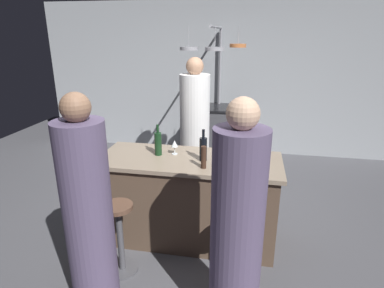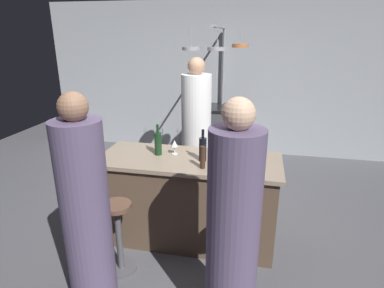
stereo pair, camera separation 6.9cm
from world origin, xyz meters
The scene contains 19 objects.
ground_plane centered at (0.00, 0.00, 0.00)m, with size 9.00×9.00×0.00m, color #4C4C51.
back_wall centered at (0.00, 2.85, 1.30)m, with size 6.40×0.16×2.60m, color #9EA3A8.
kitchen_island centered at (0.00, 0.00, 0.45)m, with size 1.80×0.72×0.90m.
stove_range centered at (0.00, 2.45, 0.45)m, with size 0.80×0.64×0.89m.
chef centered at (-0.14, 1.05, 0.83)m, with size 0.38×0.38×1.80m.
bar_stool_right centered at (0.56, -0.62, 0.38)m, with size 0.28×0.28×0.68m.
guest_right centered at (0.53, -0.99, 0.79)m, with size 0.36×0.36×1.71m.
bar_stool_left centered at (-0.50, -0.62, 0.38)m, with size 0.28×0.28×0.68m.
guest_left centered at (-0.57, -0.98, 0.79)m, with size 0.36×0.36×1.70m.
overhead_pot_rack centered at (0.00, 1.93, 1.67)m, with size 0.88×1.38×2.17m.
pepper_mill centered at (0.17, -0.21, 1.01)m, with size 0.05×0.05×0.21m, color #382319.
wine_bottle_white centered at (0.65, 0.07, 1.02)m, with size 0.07×0.07×0.31m.
wine_bottle_dark centered at (0.14, -0.03, 1.02)m, with size 0.07×0.07×0.31m.
wine_bottle_red centered at (-0.33, 0.04, 1.02)m, with size 0.07×0.07×0.32m.
wine_bottle_amber centered at (0.66, 0.22, 1.02)m, with size 0.07×0.07×0.31m.
wine_glass_by_chef centered at (-0.17, 0.09, 1.01)m, with size 0.07×0.07×0.15m.
wine_glass_near_left_guest centered at (0.47, -0.26, 1.01)m, with size 0.07×0.07×0.15m.
mixing_bowl_ceramic centered at (0.39, 0.15, 0.93)m, with size 0.15×0.15×0.06m, color silver.
mixing_bowl_blue centered at (0.52, -0.07, 0.94)m, with size 0.15×0.15×0.08m, color #334C6B.
Camera 2 is at (0.64, -2.86, 2.06)m, focal length 30.03 mm.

